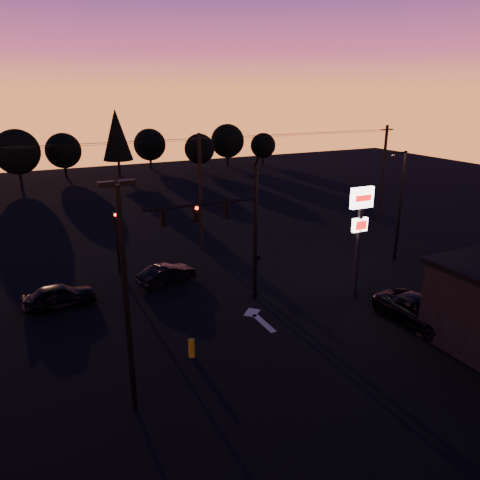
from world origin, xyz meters
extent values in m
plane|color=black|center=(0.00, 0.00, 0.00)|extent=(120.00, 120.00, 0.00)
cube|color=beige|center=(0.50, 1.00, 0.01)|extent=(0.35, 2.20, 0.01)
cube|color=beige|center=(0.50, 2.40, 0.01)|extent=(1.20, 1.20, 0.01)
cylinder|color=black|center=(1.50, 4.00, 4.00)|extent=(0.24, 0.24, 8.00)
cylinder|color=black|center=(1.50, 4.00, 8.20)|extent=(0.14, 0.52, 0.76)
cylinder|color=black|center=(-1.75, 4.00, 6.20)|extent=(6.50, 0.16, 0.16)
cube|color=black|center=(-0.30, 4.00, 5.70)|extent=(0.32, 0.22, 0.95)
sphere|color=black|center=(-0.30, 3.87, 6.05)|extent=(0.18, 0.18, 0.18)
sphere|color=black|center=(-0.30, 3.87, 5.75)|extent=(0.18, 0.18, 0.18)
sphere|color=black|center=(-0.30, 3.87, 5.45)|extent=(0.18, 0.18, 0.18)
cube|color=black|center=(-2.10, 4.00, 5.70)|extent=(0.32, 0.22, 0.95)
sphere|color=#FF0705|center=(-2.10, 3.87, 6.05)|extent=(0.18, 0.18, 0.18)
sphere|color=black|center=(-2.10, 3.87, 5.75)|extent=(0.18, 0.18, 0.18)
sphere|color=black|center=(-2.10, 3.87, 5.45)|extent=(0.18, 0.18, 0.18)
cube|color=black|center=(-3.90, 4.00, 5.70)|extent=(0.32, 0.22, 0.95)
sphere|color=black|center=(-3.90, 3.87, 6.05)|extent=(0.18, 0.18, 0.18)
sphere|color=black|center=(-3.90, 3.87, 5.75)|extent=(0.18, 0.18, 0.18)
sphere|color=black|center=(-3.90, 3.87, 5.45)|extent=(0.18, 0.18, 0.18)
cube|color=black|center=(1.68, 4.00, 2.60)|extent=(0.22, 0.18, 0.28)
cylinder|color=black|center=(-5.00, 11.50, 1.80)|extent=(0.14, 0.14, 3.60)
cube|color=black|center=(-5.00, 11.50, 3.90)|extent=(0.30, 0.20, 0.90)
sphere|color=#FF0705|center=(-5.00, 11.38, 4.22)|extent=(0.18, 0.18, 0.18)
sphere|color=black|center=(-5.00, 11.38, 3.94)|extent=(0.18, 0.18, 0.18)
sphere|color=black|center=(-5.00, 11.38, 3.66)|extent=(0.18, 0.18, 0.18)
cube|color=black|center=(-7.50, -3.00, 4.50)|extent=(0.18, 0.18, 9.00)
cube|color=black|center=(-7.85, -3.00, 9.05)|extent=(0.55, 0.30, 0.18)
cube|color=black|center=(-7.15, -3.00, 9.05)|extent=(0.55, 0.30, 0.18)
cube|color=black|center=(7.00, 1.50, 3.20)|extent=(0.22, 0.22, 6.40)
cube|color=white|center=(7.00, 1.50, 6.20)|extent=(1.50, 0.25, 1.20)
cube|color=red|center=(7.00, 1.36, 6.20)|extent=(1.10, 0.02, 0.35)
cube|color=white|center=(7.00, 1.50, 4.60)|extent=(1.00, 0.22, 0.80)
cube|color=red|center=(7.00, 1.37, 4.60)|extent=(0.75, 0.02, 0.50)
cylinder|color=black|center=(14.00, 5.50, 4.00)|extent=(0.20, 0.20, 8.00)
cylinder|color=black|center=(13.40, 5.50, 7.90)|extent=(1.20, 0.14, 0.14)
cube|color=black|center=(12.80, 5.50, 7.85)|extent=(0.50, 0.22, 0.14)
plane|color=#FFB759|center=(12.80, 5.50, 7.77)|extent=(0.35, 0.35, 0.00)
cylinder|color=black|center=(2.00, 14.00, 4.50)|extent=(0.26, 0.26, 9.00)
cube|color=black|center=(2.00, 14.00, 8.60)|extent=(1.40, 0.10, 0.10)
cylinder|color=black|center=(20.00, 14.00, 4.50)|extent=(0.26, 0.26, 9.00)
cube|color=black|center=(20.00, 14.00, 8.60)|extent=(1.40, 0.10, 0.10)
cylinder|color=black|center=(-7.00, 13.40, 8.55)|extent=(18.00, 0.02, 0.02)
cylinder|color=black|center=(-7.00, 14.00, 8.60)|extent=(18.00, 0.02, 0.02)
cylinder|color=black|center=(-7.00, 14.60, 8.55)|extent=(18.00, 0.02, 0.02)
cylinder|color=black|center=(11.00, 13.40, 8.55)|extent=(18.00, 0.02, 0.02)
cylinder|color=black|center=(11.00, 14.00, 8.60)|extent=(18.00, 0.02, 0.02)
cylinder|color=black|center=(11.00, 14.60, 8.55)|extent=(18.00, 0.02, 0.02)
cube|color=black|center=(9.00, -3.48, 1.40)|extent=(2.20, 0.05, 1.60)
cylinder|color=#AA930D|center=(-4.16, -0.42, 0.45)|extent=(0.30, 0.30, 0.90)
cylinder|color=black|center=(-10.00, 48.00, 0.88)|extent=(0.36, 0.36, 1.75)
sphere|color=black|center=(-10.00, 48.00, 4.38)|extent=(5.77, 5.78, 5.78)
cylinder|color=black|center=(-4.00, 52.00, 0.75)|extent=(0.36, 0.36, 1.50)
sphere|color=black|center=(-4.00, 52.00, 3.75)|extent=(4.95, 4.95, 4.95)
cylinder|color=black|center=(3.00, 49.00, 1.19)|extent=(0.36, 0.36, 2.38)
cone|color=black|center=(3.00, 49.00, 5.94)|extent=(4.18, 4.18, 7.12)
cylinder|color=black|center=(9.00, 54.00, 0.75)|extent=(0.36, 0.36, 1.50)
sphere|color=black|center=(9.00, 54.00, 3.75)|extent=(4.95, 4.95, 4.95)
cylinder|color=black|center=(15.00, 48.00, 0.69)|extent=(0.36, 0.36, 1.38)
sphere|color=black|center=(15.00, 48.00, 3.44)|extent=(4.54, 4.54, 4.54)
cylinder|color=black|center=(21.00, 51.00, 0.81)|extent=(0.36, 0.36, 1.62)
sphere|color=black|center=(21.00, 51.00, 4.06)|extent=(5.36, 5.36, 5.36)
cylinder|color=black|center=(27.00, 50.00, 0.62)|extent=(0.36, 0.36, 1.25)
sphere|color=black|center=(27.00, 50.00, 3.12)|extent=(4.12, 4.12, 4.12)
imported|color=black|center=(-9.17, 7.93, 0.69)|extent=(4.16, 1.90, 1.38)
imported|color=black|center=(-2.54, 8.58, 0.63)|extent=(4.05, 2.35, 1.26)
imported|color=black|center=(8.02, -2.65, 0.72)|extent=(2.74, 5.33, 1.44)
camera|label=1|loc=(-10.53, -18.84, 12.09)|focal=35.00mm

